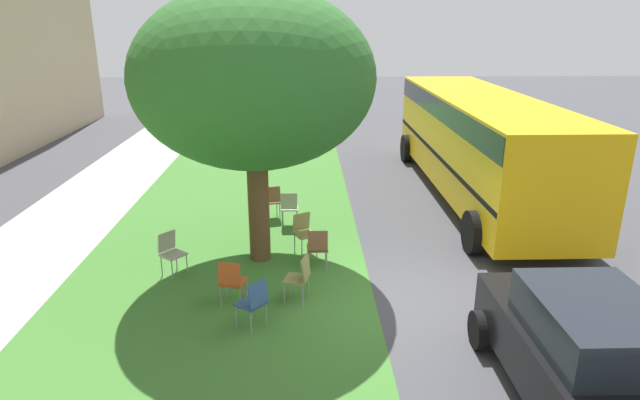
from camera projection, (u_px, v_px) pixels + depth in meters
name	position (u px, v px, depth m)	size (l,w,h in m)	color
ground	(386.00, 302.00, 9.77)	(80.00, 80.00, 0.00)	#424247
grass_verge	(209.00, 305.00, 9.68)	(48.00, 6.00, 0.01)	#3D752D
street_tree	(254.00, 79.00, 10.37)	(4.73, 4.73, 5.55)	brown
chair_0	(289.00, 206.00, 13.22)	(0.43, 0.43, 0.88)	#ADA393
chair_1	(254.00, 300.00, 8.79)	(0.58, 0.59, 0.88)	#335184
chair_2	(318.00, 246.00, 10.90)	(0.43, 0.43, 0.88)	brown
chair_3	(300.00, 275.00, 9.65)	(0.51, 0.52, 0.88)	olive
chair_4	(232.00, 280.00, 9.50)	(0.51, 0.50, 0.88)	#C64C1E
chair_5	(171.00, 250.00, 10.70)	(0.59, 0.59, 0.88)	#ADA393
chair_6	(304.00, 230.00, 11.71)	(0.57, 0.56, 0.88)	olive
chair_7	(272.00, 199.00, 13.70)	(0.52, 0.51, 0.88)	brown
parked_car	(585.00, 354.00, 6.85)	(3.70, 1.92, 1.65)	black
school_bus	(479.00, 136.00, 15.11)	(10.40, 2.80, 2.88)	yellow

